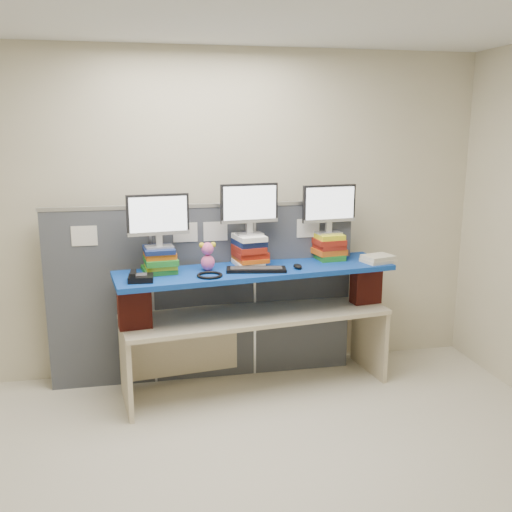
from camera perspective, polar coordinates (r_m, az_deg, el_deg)
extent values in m
cube|color=beige|center=(3.02, -1.75, -1.49)|extent=(5.00, 4.00, 2.80)
cube|color=beige|center=(3.62, -1.59, -23.46)|extent=(5.00, 4.00, 0.01)
cube|color=#3E4149|center=(4.88, -15.38, -4.31)|extent=(0.85, 0.05, 1.50)
cube|color=#3E4149|center=(4.89, -5.18, -3.86)|extent=(0.85, 0.05, 1.50)
cube|color=#3E4149|center=(5.05, 4.66, -3.32)|extent=(0.85, 0.05, 1.50)
cube|color=silver|center=(4.73, -5.37, 5.06)|extent=(2.60, 0.06, 0.03)
cube|color=white|center=(4.73, -16.79, 1.94)|extent=(0.20, 0.00, 0.16)
cube|color=white|center=(4.72, -7.09, 2.36)|extent=(0.20, 0.00, 0.16)
cube|color=white|center=(4.74, -4.07, 2.48)|extent=(0.20, 0.00, 0.16)
cube|color=white|center=(4.91, 5.24, 2.80)|extent=(0.20, 0.00, 0.16)
cube|color=beige|center=(4.70, 0.00, -5.87)|extent=(2.23, 0.91, 0.04)
cube|color=beige|center=(4.61, -12.89, -10.97)|extent=(0.11, 0.59, 0.62)
cube|color=beige|center=(5.24, 11.24, -7.98)|extent=(0.11, 0.59, 0.62)
cube|color=maroon|center=(4.39, -12.06, -4.96)|extent=(0.26, 0.16, 0.33)
cube|color=maroon|center=(5.00, 10.94, -2.76)|extent=(0.26, 0.16, 0.33)
cube|color=#0B4294|center=(4.60, 0.00, -1.46)|extent=(2.30, 0.85, 0.04)
cube|color=#217D25|center=(4.53, -9.66, -1.34)|extent=(0.28, 0.30, 0.04)
cube|color=yellow|center=(4.52, -9.53, -0.89)|extent=(0.25, 0.29, 0.04)
cube|color=#217D25|center=(4.50, -9.52, -0.43)|extent=(0.27, 0.32, 0.05)
cube|color=#DE5D14|center=(4.51, -9.59, 0.17)|extent=(0.25, 0.29, 0.04)
cube|color=navy|center=(4.50, -9.71, 0.65)|extent=(0.25, 0.31, 0.03)
cube|color=white|center=(4.70, -0.81, -0.68)|extent=(0.24, 0.31, 0.04)
cube|color=#DE5D14|center=(4.69, -0.57, -0.24)|extent=(0.27, 0.33, 0.03)
cube|color=#9C2011|center=(4.68, -0.59, 0.23)|extent=(0.28, 0.30, 0.05)
cube|color=#9C2011|center=(4.66, -0.73, 0.75)|extent=(0.26, 0.31, 0.05)
cube|color=navy|center=(4.66, -0.69, 1.38)|extent=(0.27, 0.30, 0.05)
cube|color=white|center=(4.64, -0.68, 1.88)|extent=(0.26, 0.32, 0.04)
cube|color=#217D25|center=(4.95, 7.24, -0.01)|extent=(0.24, 0.29, 0.05)
cube|color=#DE5D14|center=(4.95, 7.16, 0.55)|extent=(0.29, 0.31, 0.05)
cube|color=#9C2011|center=(4.94, 7.16, 1.04)|extent=(0.26, 0.31, 0.04)
cube|color=#9C2011|center=(4.92, 7.19, 1.49)|extent=(0.26, 0.29, 0.05)
cube|color=yellow|center=(4.93, 7.17, 2.03)|extent=(0.24, 0.30, 0.04)
cube|color=#B5B5BA|center=(4.48, -9.65, 0.93)|extent=(0.23, 0.16, 0.01)
cube|color=#B5B5BA|center=(4.47, -9.68, 1.56)|extent=(0.05, 0.04, 0.09)
cube|color=black|center=(4.44, -9.77, 4.10)|extent=(0.48, 0.10, 0.32)
cube|color=white|center=(4.42, -9.76, 4.06)|extent=(0.44, 0.06, 0.28)
cube|color=#B5B5BA|center=(4.64, -0.67, 2.23)|extent=(0.23, 0.16, 0.01)
cube|color=#B5B5BA|center=(4.63, -0.67, 2.84)|extent=(0.05, 0.04, 0.09)
cube|color=black|center=(4.60, -0.68, 5.31)|extent=(0.48, 0.10, 0.32)
cube|color=white|center=(4.59, -0.63, 5.27)|extent=(0.44, 0.06, 0.28)
cube|color=#B5B5BA|center=(4.91, 7.25, 2.33)|extent=(0.23, 0.16, 0.01)
cube|color=#B5B5BA|center=(4.90, 7.26, 2.90)|extent=(0.05, 0.04, 0.09)
cube|color=black|center=(4.88, 7.33, 5.23)|extent=(0.48, 0.10, 0.32)
cube|color=white|center=(4.86, 7.40, 5.20)|extent=(0.44, 0.06, 0.28)
cube|color=black|center=(4.49, 0.02, -1.37)|extent=(0.49, 0.23, 0.03)
cube|color=#2F2E31|center=(4.49, 0.02, -1.18)|extent=(0.42, 0.17, 0.00)
ellipsoid|color=black|center=(4.59, 4.19, -1.03)|extent=(0.11, 0.14, 0.04)
cube|color=black|center=(4.28, -11.45, -2.20)|extent=(0.19, 0.17, 0.05)
cube|color=#2F2E31|center=(4.27, -11.46, -1.85)|extent=(0.09, 0.09, 0.01)
cube|color=black|center=(4.28, -12.19, -1.72)|extent=(0.05, 0.16, 0.03)
torus|color=black|center=(4.34, -4.66, -1.92)|extent=(0.22, 0.22, 0.02)
ellipsoid|color=#ED5A9B|center=(4.52, -4.84, -0.66)|extent=(0.11, 0.10, 0.13)
sphere|color=#ED5A9B|center=(4.50, -4.87, 0.73)|extent=(0.10, 0.10, 0.10)
sphere|color=yellow|center=(4.49, -5.45, 1.08)|extent=(0.04, 0.04, 0.04)
sphere|color=yellow|center=(4.50, -4.31, 1.13)|extent=(0.04, 0.04, 0.04)
cube|color=beige|center=(4.90, 12.12, -0.44)|extent=(0.29, 0.26, 0.03)
cube|color=beige|center=(4.89, 12.13, -0.10)|extent=(0.28, 0.25, 0.03)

